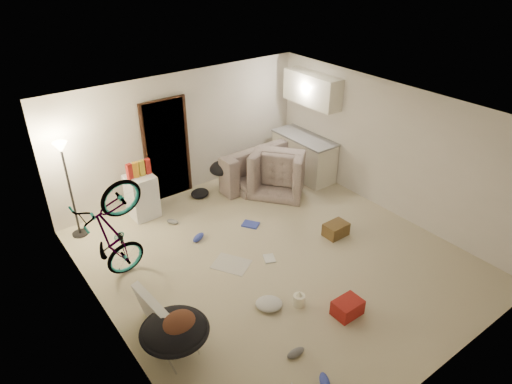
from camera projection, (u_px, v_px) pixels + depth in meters
floor at (274, 258)px, 7.70m from camera, size 5.50×6.00×0.02m
ceiling at (278, 116)px, 6.45m from camera, size 5.50×6.00×0.02m
wall_back at (182, 134)px, 9.17m from camera, size 5.50×0.02×2.50m
wall_front at (449, 302)px, 4.98m from camera, size 5.50×0.02×2.50m
wall_left at (103, 259)px, 5.64m from camera, size 0.02×6.00×2.50m
wall_right at (391, 149)px, 8.51m from camera, size 0.02×6.00×2.50m
doorway at (166, 150)px, 9.05m from camera, size 0.85×0.10×2.04m
door_trim at (167, 150)px, 9.03m from camera, size 0.97×0.04×2.10m
floor_lamp at (66, 170)px, 7.64m from camera, size 0.28×0.28×1.81m
kitchen_counter at (304, 157)px, 10.13m from camera, size 0.60×1.50×0.88m
counter_top at (305, 138)px, 9.91m from camera, size 0.64×1.54×0.04m
kitchen_uppers at (312, 89)px, 9.46m from camera, size 0.38×1.40×0.65m
sofa at (259, 166)px, 10.03m from camera, size 2.13×0.85×0.62m
armchair at (281, 173)px, 9.64m from camera, size 1.43×1.45×0.71m
bicycle at (117, 256)px, 6.95m from camera, size 1.87×0.92×1.05m
mini_fridge at (142, 196)px, 8.64m from camera, size 0.51×0.51×0.85m
snack_box_0 at (129, 172)px, 8.27m from camera, size 0.12×0.09×0.30m
snack_box_1 at (136, 170)px, 8.33m from camera, size 0.12×0.09×0.30m
snack_box_2 at (142, 168)px, 8.39m from camera, size 0.10×0.07×0.30m
snack_box_3 at (148, 166)px, 8.46m from camera, size 0.10×0.07×0.30m
saucer_chair at (175, 335)px, 5.72m from camera, size 0.88×0.88×0.63m
hoodie at (179, 324)px, 5.63m from camera, size 0.60×0.56×0.22m
sofa_drape at (222, 168)px, 9.43m from camera, size 0.65×0.57×0.28m
tv_box at (158, 316)px, 6.08m from camera, size 0.30×0.96×0.64m
drink_case_a at (336, 229)px, 8.21m from camera, size 0.43×0.31×0.24m
drink_case_b at (347, 308)px, 6.49m from camera, size 0.41×0.30×0.24m
juicer at (299, 299)px, 6.66m from camera, size 0.18×0.18×0.25m
newspaper at (231, 264)px, 7.53m from camera, size 0.68×0.73×0.01m
book_blue at (251, 224)px, 8.54m from camera, size 0.35×0.37×0.03m
book_white at (269, 258)px, 7.65m from camera, size 0.26×0.29×0.02m
shoe_0 at (198, 237)px, 8.11m from camera, size 0.32×0.23×0.11m
shoe_1 at (173, 222)px, 8.56m from camera, size 0.22×0.26×0.09m
shoe_2 at (325, 383)px, 5.48m from camera, size 0.25×0.32×0.11m
shoe_3 at (296, 353)px, 5.88m from camera, size 0.27×0.12×0.10m
clothes_lump_b at (200, 193)px, 9.47m from camera, size 0.55×0.54×0.13m
clothes_lump_c at (269, 304)px, 6.64m from camera, size 0.52×0.51×0.12m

